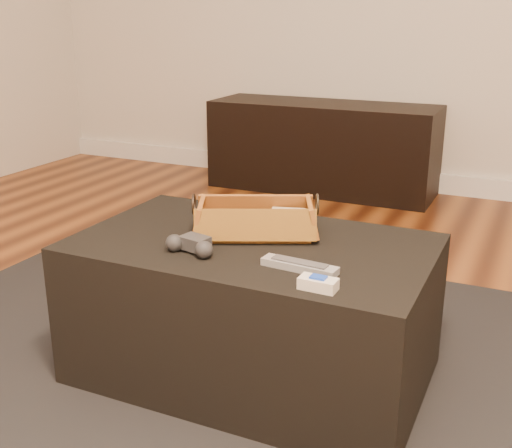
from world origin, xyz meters
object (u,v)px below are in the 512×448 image
at_px(wicker_basket, 255,221).
at_px(cream_gadget, 318,283).
at_px(game_controller, 191,245).
at_px(ottoman, 253,308).
at_px(tv_remote, 249,229).
at_px(silver_remote, 300,266).
at_px(media_cabinet, 323,147).

relative_size(wicker_basket, cream_gadget, 4.34).
height_order(game_controller, cream_gadget, game_controller).
relative_size(ottoman, tv_remote, 5.34).
relative_size(game_controller, cream_gadget, 1.66).
height_order(game_controller, silver_remote, game_controller).
xyz_separation_m(media_cabinet, wicker_basket, (0.51, -2.06, 0.21)).
bearing_deg(ottoman, media_cabinet, 103.85).
bearing_deg(silver_remote, media_cabinet, 107.68).
bearing_deg(ottoman, game_controller, -124.63).
xyz_separation_m(media_cabinet, tv_remote, (0.50, -2.08, 0.19)).
bearing_deg(game_controller, silver_remote, 2.91).
bearing_deg(media_cabinet, tv_remote, -76.60).
height_order(tv_remote, wicker_basket, wicker_basket).
xyz_separation_m(wicker_basket, cream_gadget, (0.29, -0.29, -0.03)).
relative_size(ottoman, silver_remote, 4.93).
relative_size(media_cabinet, cream_gadget, 14.86).
distance_m(ottoman, cream_gadget, 0.43).
xyz_separation_m(media_cabinet, ottoman, (0.52, -2.11, -0.04)).
bearing_deg(tv_remote, media_cabinet, 72.81).
height_order(media_cabinet, wicker_basket, wicker_basket).
relative_size(media_cabinet, tv_remote, 7.22).
height_order(tv_remote, silver_remote, tv_remote).
height_order(ottoman, cream_gadget, cream_gadget).
relative_size(media_cabinet, wicker_basket, 3.42).
bearing_deg(ottoman, wicker_basket, 106.01).
xyz_separation_m(tv_remote, silver_remote, (0.22, -0.17, -0.01)).
height_order(ottoman, silver_remote, silver_remote).
height_order(tv_remote, cream_gadget, same).
xyz_separation_m(media_cabinet, silver_remote, (0.72, -2.25, 0.18)).
distance_m(game_controller, silver_remote, 0.31).
distance_m(media_cabinet, ottoman, 2.17).
relative_size(tv_remote, silver_remote, 0.92).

